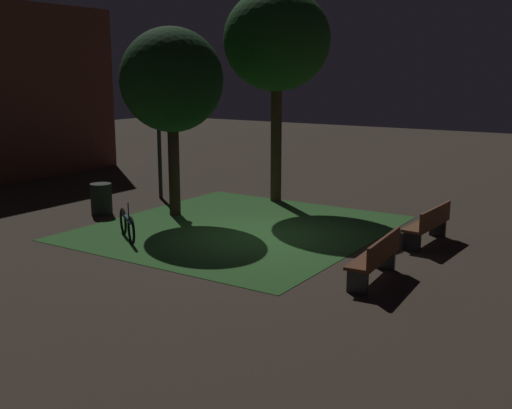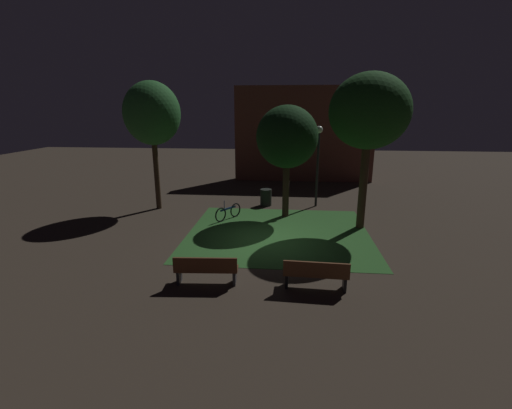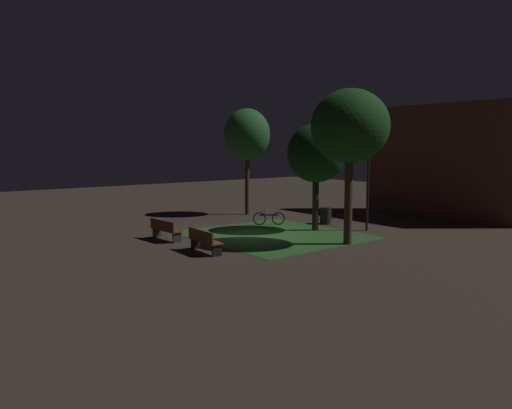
{
  "view_description": "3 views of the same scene",
  "coord_description": "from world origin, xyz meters",
  "px_view_note": "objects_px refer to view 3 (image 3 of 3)",
  "views": [
    {
      "loc": [
        -12.1,
        -7.78,
        3.86
      ],
      "look_at": [
        -0.33,
        -0.1,
        0.85
      ],
      "focal_mm": 43.58,
      "sensor_mm": 36.0,
      "label": 1
    },
    {
      "loc": [
        0.71,
        -12.54,
        4.91
      ],
      "look_at": [
        -0.55,
        1.14,
        1.1
      ],
      "focal_mm": 24.63,
      "sensor_mm": 36.0,
      "label": 2
    },
    {
      "loc": [
        16.91,
        -13.17,
        3.99
      ],
      "look_at": [
        -0.79,
        0.73,
        1.28
      ],
      "focal_mm": 34.33,
      "sensor_mm": 36.0,
      "label": 3
    }
  ],
  "objects_px": {
    "bench_lawn_edge": "(165,229)",
    "tree_back_left": "(350,127)",
    "tree_back_right": "(316,154)",
    "lamp_post_plaza_east": "(368,172)",
    "bicycle": "(269,218)",
    "tree_right_canopy": "(247,135)",
    "bench_path_side": "(204,240)",
    "trash_bin": "(326,216)"
  },
  "relations": [
    {
      "from": "bicycle",
      "to": "tree_back_left",
      "type": "bearing_deg",
      "value": -5.84
    },
    {
      "from": "tree_back_right",
      "to": "tree_back_left",
      "type": "height_order",
      "value": "tree_back_left"
    },
    {
      "from": "bench_path_side",
      "to": "lamp_post_plaza_east",
      "type": "xyz_separation_m",
      "value": [
        0.62,
        8.66,
        2.31
      ]
    },
    {
      "from": "tree_right_canopy",
      "to": "tree_back_left",
      "type": "distance_m",
      "value": 9.73
    },
    {
      "from": "bench_lawn_edge",
      "to": "bench_path_side",
      "type": "bearing_deg",
      "value": -0.0
    },
    {
      "from": "tree_back_right",
      "to": "bicycle",
      "type": "xyz_separation_m",
      "value": [
        -2.57,
        -0.73,
        -3.28
      ]
    },
    {
      "from": "tree_back_right",
      "to": "lamp_post_plaza_east",
      "type": "bearing_deg",
      "value": 50.85
    },
    {
      "from": "bench_path_side",
      "to": "trash_bin",
      "type": "distance_m",
      "value": 8.76
    },
    {
      "from": "tree_back_left",
      "to": "lamp_post_plaza_east",
      "type": "height_order",
      "value": "tree_back_left"
    },
    {
      "from": "bench_lawn_edge",
      "to": "lamp_post_plaza_east",
      "type": "height_order",
      "value": "lamp_post_plaza_east"
    },
    {
      "from": "bench_path_side",
      "to": "tree_back_left",
      "type": "relative_size",
      "value": 0.29
    },
    {
      "from": "bench_path_side",
      "to": "bicycle",
      "type": "relative_size",
      "value": 1.33
    },
    {
      "from": "tree_back_left",
      "to": "lamp_post_plaza_east",
      "type": "xyz_separation_m",
      "value": [
        -1.63,
        3.2,
        -1.94
      ]
    },
    {
      "from": "tree_back_left",
      "to": "bench_path_side",
      "type": "bearing_deg",
      "value": -112.39
    },
    {
      "from": "trash_bin",
      "to": "bicycle",
      "type": "height_order",
      "value": "bicycle"
    },
    {
      "from": "lamp_post_plaza_east",
      "to": "bicycle",
      "type": "height_order",
      "value": "lamp_post_plaza_east"
    },
    {
      "from": "tree_back_right",
      "to": "lamp_post_plaza_east",
      "type": "xyz_separation_m",
      "value": [
        1.54,
        1.89,
        -0.84
      ]
    },
    {
      "from": "bench_lawn_edge",
      "to": "tree_back_left",
      "type": "distance_m",
      "value": 8.74
    },
    {
      "from": "tree_right_canopy",
      "to": "tree_back_left",
      "type": "relative_size",
      "value": 0.98
    },
    {
      "from": "bench_path_side",
      "to": "tree_back_left",
      "type": "xyz_separation_m",
      "value": [
        2.25,
        5.46,
        4.24
      ]
    },
    {
      "from": "bench_path_side",
      "to": "tree_right_canopy",
      "type": "distance_m",
      "value": 11.24
    },
    {
      "from": "lamp_post_plaza_east",
      "to": "bench_path_side",
      "type": "bearing_deg",
      "value": -94.12
    },
    {
      "from": "trash_bin",
      "to": "bicycle",
      "type": "xyz_separation_m",
      "value": [
        -1.55,
        -2.5,
        -0.09
      ]
    },
    {
      "from": "tree_back_right",
      "to": "tree_right_canopy",
      "type": "distance_m",
      "value": 6.47
    },
    {
      "from": "lamp_post_plaza_east",
      "to": "trash_bin",
      "type": "xyz_separation_m",
      "value": [
        -2.56,
        -0.12,
        -2.36
      ]
    },
    {
      "from": "tree_right_canopy",
      "to": "tree_back_left",
      "type": "height_order",
      "value": "tree_back_left"
    },
    {
      "from": "lamp_post_plaza_east",
      "to": "bicycle",
      "type": "xyz_separation_m",
      "value": [
        -4.11,
        -2.62,
        -2.45
      ]
    },
    {
      "from": "bench_lawn_edge",
      "to": "bench_path_side",
      "type": "relative_size",
      "value": 1.0
    },
    {
      "from": "tree_back_right",
      "to": "bicycle",
      "type": "relative_size",
      "value": 3.66
    },
    {
      "from": "tree_back_left",
      "to": "lamp_post_plaza_east",
      "type": "bearing_deg",
      "value": 116.91
    },
    {
      "from": "tree_back_left",
      "to": "bicycle",
      "type": "xyz_separation_m",
      "value": [
        -5.73,
        0.59,
        -4.38
      ]
    },
    {
      "from": "tree_back_left",
      "to": "bicycle",
      "type": "bearing_deg",
      "value": 174.16
    },
    {
      "from": "tree_back_right",
      "to": "lamp_post_plaza_east",
      "type": "relative_size",
      "value": 1.24
    },
    {
      "from": "tree_back_right",
      "to": "tree_right_canopy",
      "type": "height_order",
      "value": "tree_right_canopy"
    },
    {
      "from": "tree_right_canopy",
      "to": "trash_bin",
      "type": "xyz_separation_m",
      "value": [
        5.32,
        1.02,
        -4.17
      ]
    },
    {
      "from": "trash_bin",
      "to": "tree_back_right",
      "type": "bearing_deg",
      "value": -60.03
    },
    {
      "from": "tree_back_right",
      "to": "tree_right_canopy",
      "type": "relative_size",
      "value": 0.82
    },
    {
      "from": "lamp_post_plaza_east",
      "to": "bicycle",
      "type": "relative_size",
      "value": 2.95
    },
    {
      "from": "tree_back_left",
      "to": "trash_bin",
      "type": "height_order",
      "value": "tree_back_left"
    },
    {
      "from": "tree_back_right",
      "to": "bicycle",
      "type": "bearing_deg",
      "value": -164.24
    },
    {
      "from": "tree_right_canopy",
      "to": "lamp_post_plaza_east",
      "type": "relative_size",
      "value": 1.51
    },
    {
      "from": "bench_lawn_edge",
      "to": "bench_path_side",
      "type": "distance_m",
      "value": 3.09
    }
  ]
}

